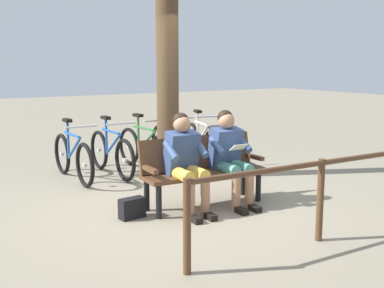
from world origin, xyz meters
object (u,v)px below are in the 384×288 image
(person_reading, at_px, (230,153))
(person_companion, at_px, (185,158))
(litter_bin, at_px, (219,149))
(bicycle_black, at_px, (201,143))
(bicycle_blue, at_px, (144,149))
(tree_trunk, at_px, (167,68))
(bicycle_silver, at_px, (73,157))
(bicycle_green, at_px, (111,153))
(bench, at_px, (201,165))
(bicycle_purple, at_px, (171,145))
(handbag, at_px, (132,208))

(person_reading, relative_size, person_companion, 1.00)
(litter_bin, relative_size, bicycle_black, 0.46)
(person_companion, relative_size, bicycle_blue, 0.72)
(tree_trunk, bearing_deg, bicycle_silver, -23.45)
(person_companion, bearing_deg, bicycle_green, -87.12)
(bicycle_black, xyz_separation_m, bicycle_blue, (1.15, 0.02, 0.00))
(bicycle_blue, xyz_separation_m, bicycle_green, (0.61, 0.06, 0.00))
(person_reading, bearing_deg, bicycle_blue, -86.52)
(bench, height_order, bicycle_blue, bicycle_blue)
(bicycle_purple, bearing_deg, person_companion, -20.43)
(bench, height_order, bicycle_green, bicycle_green)
(bench, distance_m, bicycle_black, 2.60)
(handbag, height_order, bicycle_blue, bicycle_blue)
(tree_trunk, distance_m, bicycle_black, 1.84)
(bicycle_green, bearing_deg, bicycle_blue, 94.13)
(person_companion, height_order, tree_trunk, tree_trunk)
(person_reading, bearing_deg, handbag, -3.67)
(bench, xyz_separation_m, person_companion, (0.32, 0.15, 0.16))
(handbag, relative_size, bicycle_blue, 0.18)
(handbag, height_order, litter_bin, litter_bin)
(bicycle_black, bearing_deg, bicycle_blue, -76.00)
(bench, bearing_deg, tree_trunk, -101.06)
(bicycle_blue, bearing_deg, bench, -12.07)
(tree_trunk, bearing_deg, handbag, 49.41)
(bench, xyz_separation_m, bicycle_blue, (-0.25, -2.17, -0.15))
(tree_trunk, height_order, bicycle_purple, tree_trunk)
(person_reading, height_order, person_companion, same)
(person_reading, xyz_separation_m, bicycle_silver, (1.32, -2.26, -0.31))
(person_companion, bearing_deg, litter_bin, -133.93)
(bicycle_silver, bearing_deg, bicycle_green, 90.23)
(bench, xyz_separation_m, handbag, (0.99, 0.05, -0.39))
(bicycle_purple, relative_size, bicycle_blue, 1.00)
(handbag, bearing_deg, bicycle_purple, -127.96)
(litter_bin, relative_size, bicycle_silver, 0.45)
(person_companion, relative_size, handbag, 4.00)
(litter_bin, bearing_deg, bench, 47.97)
(handbag, distance_m, bicycle_purple, 2.88)
(litter_bin, bearing_deg, bicycle_green, -25.78)
(bench, height_order, person_companion, person_companion)
(bicycle_purple, bearing_deg, bicycle_black, 92.33)
(litter_bin, bearing_deg, bicycle_silver, -18.51)
(bench, bearing_deg, bicycle_purple, -107.63)
(litter_bin, bearing_deg, person_reading, 59.46)
(litter_bin, relative_size, bicycle_blue, 0.46)
(bench, relative_size, bicycle_silver, 0.96)
(bench, bearing_deg, bicycle_blue, -94.68)
(litter_bin, height_order, bicycle_blue, bicycle_blue)
(person_reading, height_order, bicycle_purple, person_reading)
(tree_trunk, relative_size, bicycle_green, 2.03)
(person_reading, distance_m, bicycle_black, 2.62)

